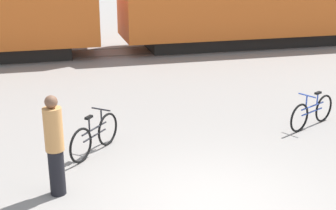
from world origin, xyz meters
The scene contains 6 objects.
ground_plane centered at (0.00, 0.00, 0.00)m, with size 80.00×80.00×0.00m, color gray.
rail_near centered at (0.00, 11.94, 0.01)m, with size 69.95×0.07×0.01m, color #4C4238.
rail_far centered at (0.00, 13.37, 0.01)m, with size 69.95×0.07×0.01m, color #4C4238.
bicycle_black centered at (-1.69, 2.64, 0.39)m, with size 1.16×1.35×0.92m.
bicycle_blue centered at (3.58, 2.89, 0.37)m, with size 1.59×0.83×0.87m.
person_in_tan centered at (-2.51, 1.06, 0.93)m, with size 0.32×0.32×1.83m.
Camera 1 is at (-2.46, -6.58, 4.15)m, focal length 50.00 mm.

